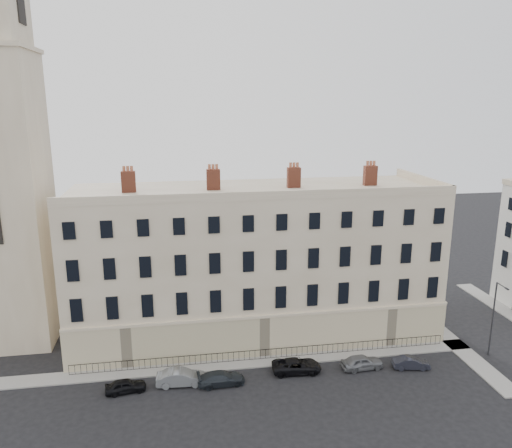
% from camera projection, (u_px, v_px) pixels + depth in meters
% --- Properties ---
extents(ground, '(160.00, 160.00, 0.00)m').
position_uv_depth(ground, '(347.00, 385.00, 42.24)').
color(ground, black).
rests_on(ground, ground).
extents(terrace, '(36.22, 12.22, 17.00)m').
position_uv_depth(terrace, '(255.00, 261.00, 50.91)').
color(terrace, '#C0AE8F').
rests_on(terrace, ground).
extents(pavement_terrace, '(48.00, 2.00, 0.12)m').
position_uv_depth(pavement_terrace, '(223.00, 365.00, 45.42)').
color(pavement_terrace, gray).
rests_on(pavement_terrace, ground).
extents(pavement_east_return, '(2.00, 24.00, 0.12)m').
position_uv_depth(pavement_east_return, '(440.00, 331.00, 51.94)').
color(pavement_east_return, gray).
rests_on(pavement_east_return, ground).
extents(railings, '(35.00, 0.04, 0.96)m').
position_uv_depth(railings, '(266.00, 354.00, 46.32)').
color(railings, black).
rests_on(railings, ground).
extents(car_a, '(3.47, 1.77, 1.13)m').
position_uv_depth(car_a, '(126.00, 386.00, 41.17)').
color(car_a, black).
rests_on(car_a, ground).
extents(car_b, '(4.22, 1.65, 1.37)m').
position_uv_depth(car_b, '(181.00, 377.00, 42.19)').
color(car_b, slate).
rests_on(car_b, ground).
extents(car_c, '(4.13, 1.90, 1.17)m').
position_uv_depth(car_c, '(221.00, 378.00, 42.24)').
color(car_c, '#22282E').
rests_on(car_c, ground).
extents(car_d, '(4.52, 2.31, 1.22)m').
position_uv_depth(car_d, '(297.00, 366.00, 44.18)').
color(car_d, black).
rests_on(car_d, ground).
extents(car_e, '(3.88, 1.77, 1.29)m').
position_uv_depth(car_e, '(362.00, 362.00, 44.74)').
color(car_e, slate).
rests_on(car_e, ground).
extents(car_f, '(3.45, 1.66, 1.09)m').
position_uv_depth(car_f, '(411.00, 363.00, 44.81)').
color(car_f, '#21232D').
rests_on(car_f, ground).
extents(streetlamp, '(0.26, 1.59, 7.33)m').
position_uv_depth(streetlamp, '(494.00, 316.00, 46.19)').
color(streetlamp, '#333339').
rests_on(streetlamp, ground).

